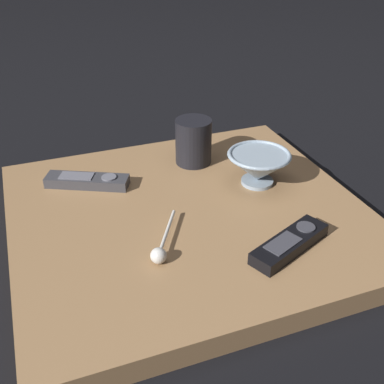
% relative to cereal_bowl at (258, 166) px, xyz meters
% --- Properties ---
extents(ground_plane, '(6.00, 6.00, 0.00)m').
position_rel_cereal_bowl_xyz_m(ground_plane, '(0.04, -0.17, -0.08)').
color(ground_plane, black).
extents(table, '(0.62, 0.67, 0.04)m').
position_rel_cereal_bowl_xyz_m(table, '(0.04, -0.17, -0.06)').
color(table, '#936D47').
rests_on(table, ground).
extents(cereal_bowl, '(0.13, 0.13, 0.07)m').
position_rel_cereal_bowl_xyz_m(cereal_bowl, '(0.00, 0.00, 0.00)').
color(cereal_bowl, '#8C9EAD').
rests_on(cereal_bowl, table).
extents(coffee_mug, '(0.08, 0.08, 0.10)m').
position_rel_cereal_bowl_xyz_m(coffee_mug, '(-0.14, -0.09, 0.01)').
color(coffee_mug, black).
rests_on(coffee_mug, table).
extents(teaspoon, '(0.13, 0.08, 0.03)m').
position_rel_cereal_bowl_xyz_m(teaspoon, '(0.17, -0.27, -0.03)').
color(teaspoon, silver).
rests_on(teaspoon, table).
extents(tv_remote_near, '(0.11, 0.17, 0.03)m').
position_rel_cereal_bowl_xyz_m(tv_remote_near, '(0.22, -0.05, -0.03)').
color(tv_remote_near, black).
rests_on(tv_remote_near, table).
extents(tv_remote_far, '(0.12, 0.18, 0.02)m').
position_rel_cereal_bowl_xyz_m(tv_remote_far, '(-0.12, -0.34, -0.03)').
color(tv_remote_far, '#38383D').
rests_on(tv_remote_far, table).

